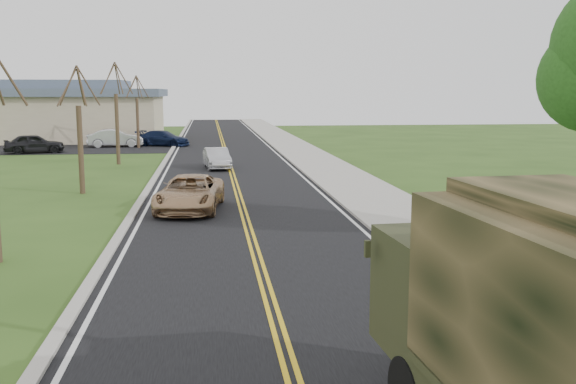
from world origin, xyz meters
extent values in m
cube|color=black|center=(0.00, 40.00, 0.01)|extent=(8.00, 120.00, 0.01)
cube|color=#9E998E|center=(4.15, 40.00, 0.06)|extent=(0.30, 120.00, 0.12)
cube|color=#9E998E|center=(5.90, 40.00, 0.05)|extent=(3.20, 120.00, 0.10)
cube|color=#9E998E|center=(-4.15, 40.00, 0.05)|extent=(0.30, 120.00, 0.10)
cylinder|color=#38281C|center=(-6.52, 10.13, 5.13)|extent=(1.01, 0.33, 1.90)
cylinder|color=#38281C|center=(-7.00, 22.00, 1.98)|extent=(0.24, 0.24, 3.96)
cylinder|color=#38281C|center=(-6.55, 22.12, 4.83)|extent=(0.96, 0.32, 1.79)
cylinder|color=#38281C|center=(-6.97, 22.58, 4.76)|extent=(0.12, 1.22, 1.65)
cylinder|color=#38281C|center=(-7.43, 22.17, 4.83)|extent=(0.93, 0.41, 1.79)
cylinder|color=#38281C|center=(-7.37, 21.55, 4.76)|extent=(0.75, 0.99, 1.67)
cylinder|color=#38281C|center=(-6.75, 21.61, 4.83)|extent=(0.55, 0.85, 1.80)
cylinder|color=#38281C|center=(-7.00, 34.00, 2.22)|extent=(0.24, 0.24, 4.44)
cylinder|color=#38281C|center=(-6.50, 34.13, 5.42)|extent=(1.07, 0.35, 2.00)
cylinder|color=#38281C|center=(-6.97, 34.65, 5.34)|extent=(0.13, 1.36, 1.84)
cylinder|color=#38281C|center=(-7.49, 34.19, 5.42)|extent=(1.03, 0.46, 2.00)
cylinder|color=#38281C|center=(-7.41, 33.49, 5.34)|extent=(0.83, 1.10, 1.87)
cylinder|color=#38281C|center=(-6.72, 33.56, 5.42)|extent=(0.61, 0.95, 2.01)
cylinder|color=#38281C|center=(-7.00, 46.00, 2.04)|extent=(0.24, 0.24, 4.08)
cylinder|color=#38281C|center=(-6.54, 46.12, 4.98)|extent=(0.99, 0.33, 1.84)
cylinder|color=#38281C|center=(-6.97, 46.60, 4.91)|extent=(0.13, 1.25, 1.69)
cylinder|color=#38281C|center=(-7.45, 46.17, 4.98)|extent=(0.95, 0.42, 1.85)
cylinder|color=#38281C|center=(-7.38, 45.53, 4.91)|extent=(0.77, 1.02, 1.72)
cylinder|color=#38281C|center=(-6.74, 45.60, 4.98)|extent=(0.57, 0.88, 1.85)
cube|color=tan|center=(-16.00, 56.00, 2.10)|extent=(20.00, 12.00, 4.20)
cube|color=#475466|center=(-16.00, 56.00, 4.50)|extent=(21.00, 13.00, 0.70)
cube|color=#475466|center=(-16.00, 56.00, 5.20)|extent=(14.00, 8.00, 0.90)
cube|color=black|center=(-10.00, 46.00, 0.01)|extent=(18.00, 10.00, 0.02)
cylinder|color=black|center=(3.47, 0.15, 0.55)|extent=(0.42, 1.12, 1.10)
cube|color=#30341C|center=(2.39, 0.63, 1.90)|extent=(2.51, 2.05, 1.40)
cube|color=black|center=(2.33, 1.53, 2.10)|extent=(2.20, 0.22, 0.70)
imported|color=tan|center=(-2.04, 17.09, 0.68)|extent=(2.87, 5.17, 1.37)
imported|color=#BABBC0|center=(-0.80, 30.84, 0.62)|extent=(1.74, 3.90, 1.24)
imported|color=black|center=(-14.28, 42.36, 0.73)|extent=(4.57, 2.69, 1.46)
imported|color=silver|center=(-9.02, 47.26, 0.75)|extent=(4.69, 2.02, 1.50)
imported|color=#0E1733|center=(-5.10, 47.70, 0.66)|extent=(4.92, 3.50, 1.32)
camera|label=1|loc=(-1.27, -7.69, 4.56)|focal=40.00mm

